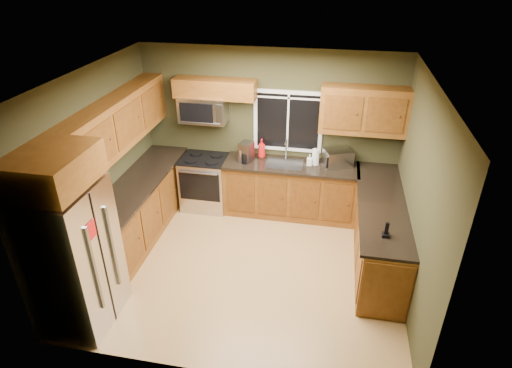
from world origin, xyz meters
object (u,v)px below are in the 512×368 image
(range, at_px, (205,182))
(microwave, at_px, (203,109))
(toaster_oven, at_px, (338,158))
(kettle, at_px, (242,155))
(cordless_phone, at_px, (386,232))
(soap_bottle_b, at_px, (309,160))
(coffee_maker, at_px, (246,153))
(paper_towel_roll, at_px, (315,157))
(refrigerator, at_px, (75,258))
(soap_bottle_a, at_px, (262,148))

(range, distance_m, microwave, 1.27)
(range, bearing_deg, toaster_oven, 3.11)
(kettle, bearing_deg, cordless_phone, -38.39)
(toaster_oven, xyz_separation_m, soap_bottle_b, (-0.44, -0.08, -0.04))
(coffee_maker, xyz_separation_m, kettle, (-0.07, -0.02, -0.03))
(toaster_oven, xyz_separation_m, cordless_phone, (0.62, -1.86, -0.07))
(coffee_maker, xyz_separation_m, paper_towel_roll, (1.12, 0.10, -0.02))
(refrigerator, relative_size, paper_towel_roll, 6.28)
(toaster_oven, relative_size, kettle, 1.96)
(refrigerator, xyz_separation_m, paper_towel_roll, (2.53, 2.85, 0.17))
(paper_towel_roll, xyz_separation_m, cordless_phone, (0.97, -1.82, -0.07))
(refrigerator, xyz_separation_m, range, (0.69, 2.77, -0.43))
(refrigerator, relative_size, soap_bottle_b, 10.02)
(toaster_oven, bearing_deg, range, -176.89)
(coffee_maker, distance_m, cordless_phone, 2.71)
(paper_towel_roll, height_order, cordless_phone, paper_towel_roll)
(kettle, bearing_deg, soap_bottle_a, 36.70)
(cordless_phone, bearing_deg, coffee_maker, 140.34)
(toaster_oven, distance_m, paper_towel_roll, 0.35)
(refrigerator, height_order, coffee_maker, refrigerator)
(microwave, height_order, toaster_oven, microwave)
(range, distance_m, cordless_phone, 3.35)
(microwave, xyz_separation_m, coffee_maker, (0.72, -0.15, -0.64))
(microwave, relative_size, kettle, 2.89)
(range, relative_size, cordless_phone, 4.77)
(coffee_maker, bearing_deg, soap_bottle_b, 2.57)
(refrigerator, distance_m, soap_bottle_a, 3.38)
(toaster_oven, relative_size, cordless_phone, 2.62)
(microwave, distance_m, kettle, 0.95)
(range, xyz_separation_m, cordless_phone, (2.81, -1.74, 0.53))
(paper_towel_roll, xyz_separation_m, soap_bottle_b, (-0.09, -0.05, -0.04))
(range, xyz_separation_m, paper_towel_roll, (1.84, 0.08, 0.60))
(range, relative_size, soap_bottle_a, 2.94)
(refrigerator, bearing_deg, kettle, 63.88)
(paper_towel_roll, distance_m, soap_bottle_a, 0.90)
(refrigerator, height_order, toaster_oven, refrigerator)
(soap_bottle_a, height_order, soap_bottle_b, soap_bottle_a)
(refrigerator, distance_m, toaster_oven, 4.08)
(soap_bottle_a, bearing_deg, coffee_maker, -138.62)
(range, distance_m, kettle, 0.88)
(kettle, bearing_deg, toaster_oven, 5.62)
(soap_bottle_a, xyz_separation_m, cordless_phone, (1.86, -1.93, -0.10))
(kettle, bearing_deg, refrigerator, -116.12)
(toaster_oven, xyz_separation_m, soap_bottle_a, (-1.24, 0.07, 0.03))
(refrigerator, xyz_separation_m, soap_bottle_a, (1.64, 2.96, 0.20))
(kettle, relative_size, cordless_phone, 1.34)
(range, distance_m, soap_bottle_b, 1.84)
(toaster_oven, height_order, cordless_phone, toaster_oven)
(refrigerator, distance_m, microwave, 3.10)
(soap_bottle_a, bearing_deg, refrigerator, -118.95)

